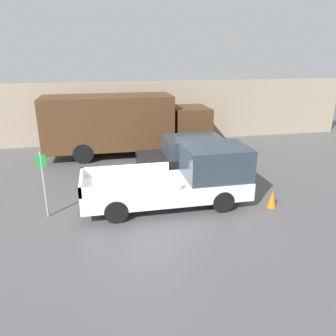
{
  "coord_description": "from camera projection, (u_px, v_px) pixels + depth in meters",
  "views": [
    {
      "loc": [
        -1.41,
        -10.56,
        5.08
      ],
      "look_at": [
        0.95,
        0.7,
        1.03
      ],
      "focal_mm": 35.0,
      "sensor_mm": 36.0,
      "label": 1
    }
  ],
  "objects": [
    {
      "name": "ground_plane",
      "position": [
        146.0,
        203.0,
        11.71
      ],
      "size": [
        60.0,
        60.0,
        0.0
      ],
      "primitive_type": "plane",
      "color": "#4C4C4F"
    },
    {
      "name": "building_wall",
      "position": [
        124.0,
        113.0,
        19.16
      ],
      "size": [
        28.0,
        0.15,
        3.54
      ],
      "color": "gray",
      "rests_on": "ground"
    },
    {
      "name": "pickup_truck",
      "position": [
        183.0,
        179.0,
        11.36
      ],
      "size": [
        5.72,
        1.97,
        2.06
      ],
      "color": "silver",
      "rests_on": "ground"
    },
    {
      "name": "car",
      "position": [
        190.0,
        157.0,
        14.03
      ],
      "size": [
        4.42,
        1.97,
        1.74
      ],
      "color": "black",
      "rests_on": "ground"
    },
    {
      "name": "delivery_truck",
      "position": [
        123.0,
        123.0,
        16.79
      ],
      "size": [
        8.45,
        2.36,
        3.08
      ],
      "color": "#472D19",
      "rests_on": "ground"
    },
    {
      "name": "parking_sign",
      "position": [
        44.0,
        181.0,
        10.36
      ],
      "size": [
        0.3,
        0.07,
        2.23
      ],
      "color": "gray",
      "rests_on": "ground"
    },
    {
      "name": "traffic_cone",
      "position": [
        272.0,
        199.0,
        11.34
      ],
      "size": [
        0.33,
        0.33,
        0.61
      ],
      "color": "orange",
      "rests_on": "ground"
    }
  ]
}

